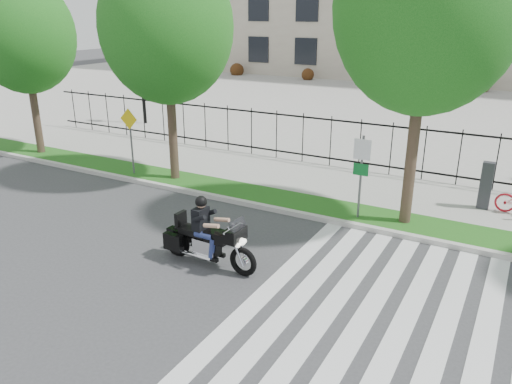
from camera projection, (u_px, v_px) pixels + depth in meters
The scene contains 14 objects.
ground at pixel (195, 264), 12.53m from camera, with size 120.00×120.00×0.00m, color #39393C.
curb at pixel (271, 208), 15.87m from camera, with size 60.00×0.20×0.15m, color #B4B2AA.
grass_verge at pixel (282, 200), 16.57m from camera, with size 60.00×1.50×0.15m, color #1A5B16.
sidewalk at pixel (312, 179), 18.62m from camera, with size 60.00×3.50×0.15m, color gray.
plaza at pixel (417, 106), 33.03m from camera, with size 80.00×34.00×0.10m, color gray.
crosswalk_stripes at pixel (385, 318), 10.31m from camera, with size 5.70×8.00×0.01m, color silver, non-canonical shape.
iron_fence at pixel (331, 141), 19.69m from camera, with size 30.00×0.06×2.00m, color black, non-canonical shape.
lamp_post_left at pixel (142, 66), 26.79m from camera, with size 1.06×0.70×4.25m.
street_tree_0 at pixel (24, 35), 20.30m from camera, with size 4.10×4.10×7.28m.
street_tree_1 at pixel (167, 27), 16.77m from camera, with size 4.53×4.53×7.95m.
street_tree_2 at pixel (428, 6), 12.68m from camera, with size 4.87×4.87×8.75m.
sign_pole_regulatory at pixel (361, 166), 14.45m from camera, with size 0.50×0.09×2.50m.
sign_pole_warning at pixel (130, 132), 18.52m from camera, with size 0.78×0.09×2.49m.
motorcycle_rider at pixel (208, 238), 12.26m from camera, with size 2.80×0.84×2.16m.
Camera 1 is at (6.78, -9.00, 5.97)m, focal length 35.00 mm.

